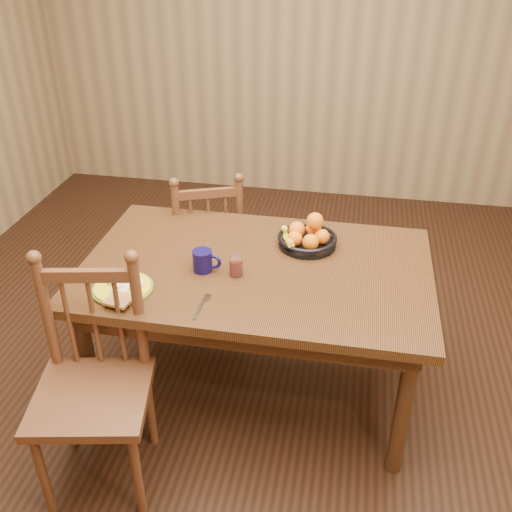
% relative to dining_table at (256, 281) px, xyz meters
% --- Properties ---
extents(room, '(4.52, 5.02, 2.72)m').
position_rel_dining_table_xyz_m(room, '(0.00, 0.00, 0.68)').
color(room, black).
rests_on(room, ground).
extents(dining_table, '(1.60, 1.00, 0.75)m').
position_rel_dining_table_xyz_m(dining_table, '(0.00, 0.00, 0.00)').
color(dining_table, black).
rests_on(dining_table, ground).
extents(chair_far, '(0.54, 0.53, 0.93)m').
position_rel_dining_table_xyz_m(chair_far, '(-0.41, 0.64, -0.21)').
color(chair_far, '#4D2717').
rests_on(chair_far, ground).
extents(chair_near, '(0.53, 0.52, 1.01)m').
position_rel_dining_table_xyz_m(chair_near, '(-0.56, -0.63, -0.17)').
color(chair_near, '#4D2717').
rests_on(chair_near, ground).
extents(breakfast_plate, '(0.26, 0.30, 0.04)m').
position_rel_dining_table_xyz_m(breakfast_plate, '(-0.53, -0.31, 0.10)').
color(breakfast_plate, '#59601E').
rests_on(breakfast_plate, dining_table).
extents(fork, '(0.03, 0.18, 0.00)m').
position_rel_dining_table_xyz_m(fork, '(-0.16, -0.35, 0.09)').
color(fork, silver).
rests_on(fork, dining_table).
extents(spoon, '(0.05, 0.16, 0.01)m').
position_rel_dining_table_xyz_m(spoon, '(-0.47, -0.33, 0.09)').
color(spoon, silver).
rests_on(spoon, dining_table).
extents(coffee_mug, '(0.13, 0.09, 0.10)m').
position_rel_dining_table_xyz_m(coffee_mug, '(-0.22, -0.08, 0.14)').
color(coffee_mug, '#0E0936').
rests_on(coffee_mug, dining_table).
extents(juice_glass, '(0.06, 0.06, 0.09)m').
position_rel_dining_table_xyz_m(juice_glass, '(-0.07, -0.09, 0.13)').
color(juice_glass, silver).
rests_on(juice_glass, dining_table).
extents(fruit_bowl, '(0.29, 0.29, 0.17)m').
position_rel_dining_table_xyz_m(fruit_bowl, '(0.21, 0.23, 0.13)').
color(fruit_bowl, black).
rests_on(fruit_bowl, dining_table).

